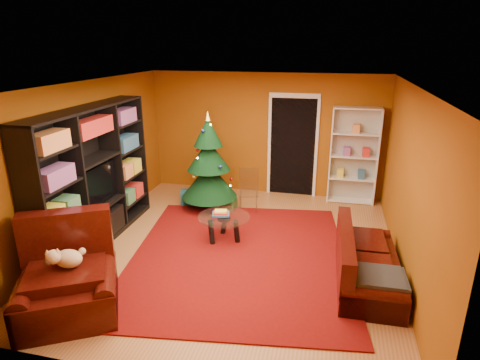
% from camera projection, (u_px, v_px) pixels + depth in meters
% --- Properties ---
extents(floor, '(5.00, 5.50, 0.05)m').
position_uv_depth(floor, '(234.00, 250.00, 6.50)').
color(floor, '#9D6334').
rests_on(floor, ground).
extents(ceiling, '(5.00, 5.50, 0.05)m').
position_uv_depth(ceiling, '(233.00, 83.00, 5.64)').
color(ceiling, silver).
rests_on(ceiling, wall_back).
extents(wall_back, '(5.00, 0.05, 2.60)m').
position_uv_depth(wall_back, '(265.00, 134.00, 8.63)').
color(wall_back, '#904C0D').
rests_on(wall_back, ground).
extents(wall_left, '(0.05, 5.50, 2.60)m').
position_uv_depth(wall_left, '(86.00, 162.00, 6.62)').
color(wall_left, '#904C0D').
rests_on(wall_left, ground).
extents(wall_right, '(0.05, 5.50, 2.60)m').
position_uv_depth(wall_right, '(411.00, 186.00, 5.52)').
color(wall_right, '#904C0D').
rests_on(wall_right, ground).
extents(doorway, '(1.06, 0.60, 2.16)m').
position_uv_depth(doorway, '(293.00, 148.00, 8.54)').
color(doorway, black).
rests_on(doorway, floor).
extents(rug, '(3.79, 4.26, 0.02)m').
position_uv_depth(rug, '(239.00, 256.00, 6.26)').
color(rug, '#6B0C0A').
rests_on(rug, floor).
extents(media_unit, '(0.50, 2.93, 2.24)m').
position_uv_depth(media_unit, '(94.00, 177.00, 6.44)').
color(media_unit, black).
rests_on(media_unit, floor).
extents(christmas_tree, '(1.43, 1.43, 1.97)m').
position_uv_depth(christmas_tree, '(209.00, 162.00, 7.83)').
color(christmas_tree, black).
rests_on(christmas_tree, floor).
extents(gift_box_teal, '(0.37, 0.37, 0.29)m').
position_uv_depth(gift_box_teal, '(188.00, 197.00, 8.27)').
color(gift_box_teal, '#15576F').
rests_on(gift_box_teal, floor).
extents(gift_box_green, '(0.28, 0.28, 0.26)m').
position_uv_depth(gift_box_green, '(229.00, 204.00, 7.98)').
color(gift_box_green, '#276429').
rests_on(gift_box_green, floor).
extents(gift_box_red, '(0.28, 0.28, 0.22)m').
position_uv_depth(gift_box_red, '(218.00, 194.00, 8.58)').
color(gift_box_red, '#A0101A').
rests_on(gift_box_red, floor).
extents(white_bookshelf, '(0.94, 0.34, 2.03)m').
position_uv_depth(white_bookshelf, '(353.00, 156.00, 8.14)').
color(white_bookshelf, white).
rests_on(white_bookshelf, floor).
extents(armchair, '(1.66, 1.66, 0.95)m').
position_uv_depth(armchair, '(66.00, 278.00, 4.82)').
color(armchair, black).
rests_on(armchair, rug).
extents(dog, '(0.50, 0.46, 0.31)m').
position_uv_depth(dog, '(69.00, 259.00, 4.81)').
color(dog, beige).
rests_on(dog, armchair).
extents(sofa, '(0.84, 1.80, 0.77)m').
position_uv_depth(sofa, '(369.00, 258.00, 5.47)').
color(sofa, black).
rests_on(sofa, rug).
extents(coffee_table, '(1.05, 1.05, 0.54)m').
position_uv_depth(coffee_table, '(224.00, 228.00, 6.71)').
color(coffee_table, gray).
rests_on(coffee_table, rug).
extents(acrylic_chair, '(0.46, 0.49, 0.76)m').
position_uv_depth(acrylic_chair, '(249.00, 193.00, 7.84)').
color(acrylic_chair, '#66605B').
rests_on(acrylic_chair, rug).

